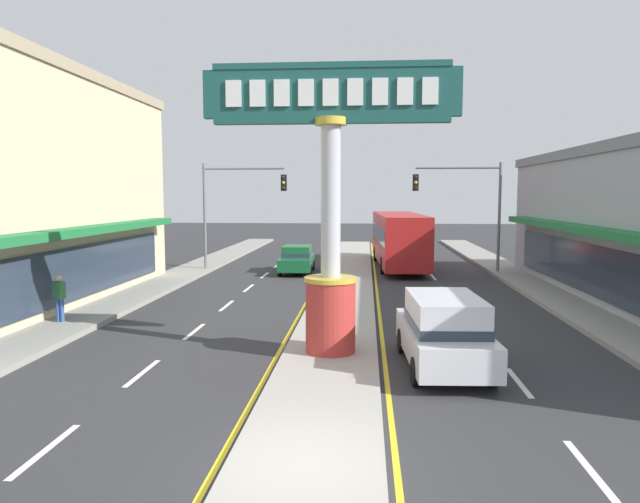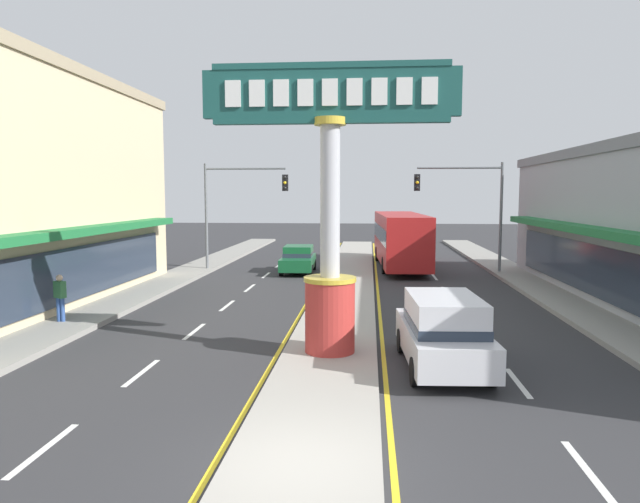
# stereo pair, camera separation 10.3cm
# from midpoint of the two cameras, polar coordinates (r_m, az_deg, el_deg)

# --- Properties ---
(ground_plane) EXTENTS (160.00, 160.00, 0.00)m
(ground_plane) POSITION_cam_midpoint_polar(r_m,az_deg,el_deg) (10.00, -1.77, -20.76)
(ground_plane) COLOR #303033
(median_strip) EXTENTS (2.59, 52.00, 0.14)m
(median_strip) POSITION_cam_midpoint_polar(r_m,az_deg,el_deg) (27.27, 2.38, -3.59)
(median_strip) COLOR #A39E93
(median_strip) RESTS_ON ground
(sidewalk_left) EXTENTS (2.32, 60.00, 0.18)m
(sidewalk_left) POSITION_cam_midpoint_polar(r_m,az_deg,el_deg) (27.20, -17.26, -3.82)
(sidewalk_left) COLOR gray
(sidewalk_left) RESTS_ON ground
(sidewalk_right) EXTENTS (2.32, 60.00, 0.18)m
(sidewalk_right) POSITION_cam_midpoint_polar(r_m,az_deg,el_deg) (26.53, 22.20, -4.23)
(sidewalk_right) COLOR gray
(sidewalk_right) RESTS_ON ground
(lane_markings) EXTENTS (9.33, 52.00, 0.01)m
(lane_markings) POSITION_cam_midpoint_polar(r_m,az_deg,el_deg) (25.95, 2.27, -4.21)
(lane_markings) COLOR silver
(lane_markings) RESTS_ON ground
(district_sign) EXTENTS (6.81, 1.43, 7.74)m
(district_sign) POSITION_cam_midpoint_polar(r_m,az_deg,el_deg) (15.60, 0.87, 3.27)
(district_sign) COLOR #B7332D
(district_sign) RESTS_ON median_strip
(traffic_light_left_side) EXTENTS (4.86, 0.46, 6.20)m
(traffic_light_left_side) POSITION_cam_midpoint_polar(r_m,az_deg,el_deg) (33.51, -8.49, 5.24)
(traffic_light_left_side) COLOR slate
(traffic_light_left_side) RESTS_ON ground
(traffic_light_right_side) EXTENTS (4.86, 0.46, 6.20)m
(traffic_light_right_side) POSITION_cam_midpoint_polar(r_m,az_deg,el_deg) (33.10, 14.21, 5.13)
(traffic_light_right_side) COLOR slate
(traffic_light_right_side) RESTS_ON ground
(sedan_near_right_lane) EXTENTS (1.93, 4.35, 1.53)m
(sedan_near_right_lane) POSITION_cam_midpoint_polar(r_m,az_deg,el_deg) (32.98, -2.37, -0.73)
(sedan_near_right_lane) COLOR #14562D
(sedan_near_right_lane) RESTS_ON ground
(suv_far_right_lane) EXTENTS (2.16, 4.70, 1.90)m
(suv_far_right_lane) POSITION_cam_midpoint_polar(r_m,az_deg,el_deg) (15.19, 11.90, -7.65)
(suv_far_right_lane) COLOR silver
(suv_far_right_lane) RESTS_ON ground
(bus_near_left_lane) EXTENTS (3.01, 11.30, 3.26)m
(bus_near_left_lane) POSITION_cam_midpoint_polar(r_m,az_deg,el_deg) (35.50, 7.66, 1.43)
(bus_near_left_lane) COLOR #B21E1E
(bus_near_left_lane) RESTS_ON ground
(pedestrian_near_kerb) EXTENTS (0.46, 0.37, 1.59)m
(pedestrian_near_kerb) POSITION_cam_midpoint_polar(r_m,az_deg,el_deg) (21.33, -24.38, -3.95)
(pedestrian_near_kerb) COLOR #2D4C8C
(pedestrian_near_kerb) RESTS_ON sidewalk_left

